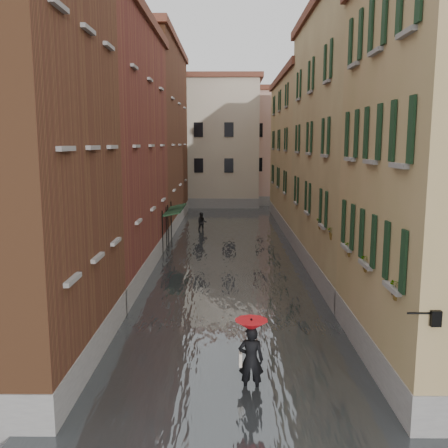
{
  "coord_description": "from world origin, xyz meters",
  "views": [
    {
      "loc": [
        -0.11,
        -16.28,
        6.71
      ],
      "look_at": [
        -0.28,
        6.5,
        3.0
      ],
      "focal_mm": 40.0,
      "sensor_mm": 36.0,
      "label": 1
    }
  ],
  "objects": [
    {
      "name": "ground",
      "position": [
        0.0,
        0.0,
        0.0
      ],
      "size": [
        120.0,
        120.0,
        0.0
      ],
      "primitive_type": "plane",
      "color": "#57575A",
      "rests_on": "ground"
    },
    {
      "name": "floodwater",
      "position": [
        0.0,
        13.0,
        0.1
      ],
      "size": [
        10.0,
        60.0,
        0.2
      ],
      "primitive_type": "cube",
      "color": "#464B4E",
      "rests_on": "ground"
    },
    {
      "name": "building_left_mid",
      "position": [
        -7.0,
        9.0,
        6.25
      ],
      "size": [
        6.0,
        14.0,
        12.5
      ],
      "primitive_type": "cube",
      "color": "brown",
      "rests_on": "ground"
    },
    {
      "name": "building_left_far",
      "position": [
        -7.0,
        24.0,
        7.0
      ],
      "size": [
        6.0,
        16.0,
        14.0
      ],
      "primitive_type": "cube",
      "color": "brown",
      "rests_on": "ground"
    },
    {
      "name": "building_right_mid",
      "position": [
        7.0,
        9.0,
        6.5
      ],
      "size": [
        6.0,
        14.0,
        13.0
      ],
      "primitive_type": "cube",
      "color": "tan",
      "rests_on": "ground"
    },
    {
      "name": "building_right_far",
      "position": [
        7.0,
        24.0,
        5.75
      ],
      "size": [
        6.0,
        16.0,
        11.5
      ],
      "primitive_type": "cube",
      "color": "#93814C",
      "rests_on": "ground"
    },
    {
      "name": "building_end_cream",
      "position": [
        -3.0,
        38.0,
        6.5
      ],
      "size": [
        12.0,
        9.0,
        13.0
      ],
      "primitive_type": "cube",
      "color": "#C2B79A",
      "rests_on": "ground"
    },
    {
      "name": "building_end_pink",
      "position": [
        6.0,
        40.0,
        6.0
      ],
      "size": [
        10.0,
        9.0,
        12.0
      ],
      "primitive_type": "cube",
      "color": "tan",
      "rests_on": "ground"
    },
    {
      "name": "awning_near",
      "position": [
        -3.49,
        13.95,
        2.46
      ],
      "size": [
        1.09,
        2.77,
        2.8
      ],
      "color": "black",
      "rests_on": "ground"
    },
    {
      "name": "awning_far",
      "position": [
        -3.49,
        15.8,
        2.46
      ],
      "size": [
        1.09,
        2.79,
        2.8
      ],
      "color": "black",
      "rests_on": "ground"
    },
    {
      "name": "wall_lantern",
      "position": [
        4.33,
        -6.0,
        3.01
      ],
      "size": [
        0.71,
        0.22,
        0.35
      ],
      "color": "black",
      "rests_on": "ground"
    },
    {
      "name": "window_planters",
      "position": [
        4.12,
        0.55,
        3.51
      ],
      "size": [
        0.59,
        11.0,
        0.84
      ],
      "color": "brown",
      "rests_on": "ground"
    },
    {
      "name": "pedestrian_main",
      "position": [
        0.52,
        -3.62,
        1.21
      ],
      "size": [
        0.9,
        0.9,
        2.06
      ],
      "color": "black",
      "rests_on": "ground"
    },
    {
      "name": "pedestrian_far",
      "position": [
        -2.06,
        20.84,
        0.77
      ],
      "size": [
        0.79,
        0.64,
        1.54
      ],
      "primitive_type": "imported",
      "rotation": [
        0.0,
        0.0,
        0.08
      ],
      "color": "black",
      "rests_on": "ground"
    }
  ]
}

